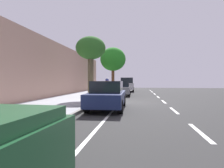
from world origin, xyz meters
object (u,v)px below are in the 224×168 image
(parked_suv_silver_nearest, at_px, (127,84))
(pedestrian_on_phone, at_px, (90,84))
(street_tree_near_cyclist, at_px, (113,59))
(cyclist_with_backpack, at_px, (107,87))
(parked_sedan_dark_blue_mid, at_px, (107,95))
(street_tree_mid_block, at_px, (91,50))
(parked_sedan_grey_second, at_px, (122,88))
(fire_hydrant, at_px, (98,93))
(bicycle_at_curb, at_px, (109,96))

(parked_suv_silver_nearest, bearing_deg, pedestrian_on_phone, 53.21)
(street_tree_near_cyclist, bearing_deg, cyclist_with_backpack, 95.60)
(parked_sedan_dark_blue_mid, distance_m, cyclist_with_backpack, 4.88)
(street_tree_mid_block, bearing_deg, parked_sedan_grey_second, -111.16)
(street_tree_mid_block, bearing_deg, street_tree_near_cyclist, -90.00)
(parked_suv_silver_nearest, height_order, cyclist_with_backpack, parked_suv_silver_nearest)
(parked_sedan_grey_second, distance_m, parked_sedan_dark_blue_mid, 9.76)
(parked_sedan_dark_blue_mid, xyz_separation_m, fire_hydrant, (1.53, -4.47, -0.17))
(cyclist_with_backpack, height_order, pedestrian_on_phone, pedestrian_on_phone)
(street_tree_mid_block, relative_size, fire_hydrant, 5.83)
(cyclist_with_backpack, bearing_deg, parked_sedan_dark_blue_mid, 100.09)
(fire_hydrant, bearing_deg, cyclist_with_backpack, -154.60)
(parked_suv_silver_nearest, xyz_separation_m, fire_hydrant, (1.52, 13.02, -0.44))
(bicycle_at_curb, bearing_deg, street_tree_near_cyclist, -83.65)
(parked_sedan_grey_second, xyz_separation_m, street_tree_near_cyclist, (2.00, -7.89, 3.93))
(street_tree_mid_block, bearing_deg, parked_suv_silver_nearest, -99.25)
(street_tree_near_cyclist, bearing_deg, pedestrian_on_phone, 70.55)
(parked_sedan_grey_second, xyz_separation_m, cyclist_with_backpack, (0.75, 4.97, 0.31))
(parked_sedan_dark_blue_mid, bearing_deg, cyclist_with_backpack, -79.91)
(parked_suv_silver_nearest, bearing_deg, street_tree_mid_block, 80.75)
(parked_sedan_grey_second, bearing_deg, street_tree_mid_block, 68.84)
(bicycle_at_curb, height_order, pedestrian_on_phone, pedestrian_on_phone)
(parked_sedan_grey_second, xyz_separation_m, street_tree_mid_block, (2.00, 5.18, 3.25))
(bicycle_at_curb, relative_size, pedestrian_on_phone, 0.86)
(street_tree_near_cyclist, bearing_deg, parked_sedan_dark_blue_mid, 96.82)
(parked_sedan_grey_second, distance_m, pedestrian_on_phone, 4.60)
(parked_sedan_grey_second, xyz_separation_m, pedestrian_on_phone, (3.99, -2.27, 0.38))
(cyclist_with_backpack, bearing_deg, fire_hydrant, 25.40)
(parked_suv_silver_nearest, bearing_deg, fire_hydrant, 83.36)
(parked_sedan_dark_blue_mid, bearing_deg, parked_sedan_grey_second, -89.37)
(bicycle_at_curb, bearing_deg, parked_sedan_dark_blue_mid, 98.28)
(street_tree_near_cyclist, height_order, pedestrian_on_phone, street_tree_near_cyclist)
(parked_sedan_grey_second, bearing_deg, bicycle_at_curb, 84.49)
(street_tree_near_cyclist, xyz_separation_m, street_tree_mid_block, (0.00, 13.06, -0.69))
(pedestrian_on_phone, bearing_deg, street_tree_mid_block, 104.92)
(parked_sedan_dark_blue_mid, xyz_separation_m, street_tree_mid_block, (2.11, -4.58, 3.25))
(parked_sedan_dark_blue_mid, bearing_deg, pedestrian_on_phone, -71.20)
(street_tree_near_cyclist, bearing_deg, parked_sedan_grey_second, 104.26)
(parked_sedan_dark_blue_mid, height_order, pedestrian_on_phone, pedestrian_on_phone)
(cyclist_with_backpack, relative_size, pedestrian_on_phone, 1.01)
(street_tree_near_cyclist, bearing_deg, bicycle_at_curb, 96.35)
(bicycle_at_curb, height_order, street_tree_mid_block, street_tree_mid_block)
(bicycle_at_curb, relative_size, street_tree_mid_block, 0.30)
(fire_hydrant, bearing_deg, bicycle_at_curb, 171.03)
(cyclist_with_backpack, bearing_deg, street_tree_mid_block, 9.51)
(bicycle_at_curb, bearing_deg, parked_sedan_grey_second, -95.51)
(street_tree_mid_block, bearing_deg, bicycle_at_curb, 170.42)
(street_tree_near_cyclist, distance_m, fire_hydrant, 13.81)
(pedestrian_on_phone, distance_m, fire_hydrant, 8.00)
(parked_sedan_grey_second, relative_size, street_tree_near_cyclist, 0.71)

